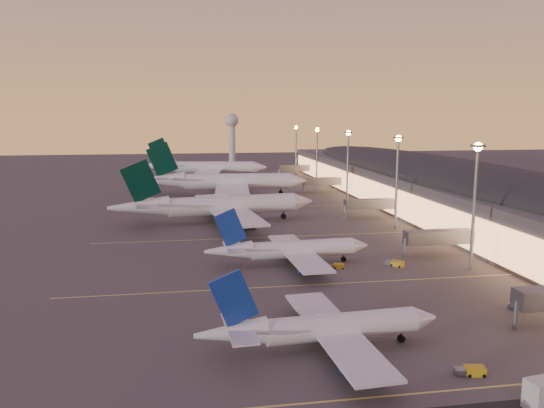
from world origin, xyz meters
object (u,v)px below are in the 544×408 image
Objects in this scene: baggage_tug_b at (520,305)px; baggage_tug_d at (395,263)px; airliner_wide_mid at (223,182)px; baggage_tug_c at (337,266)px; airliner_wide_far at (204,167)px; radar_tower at (232,130)px; airliner_narrow_south at (321,328)px; baggage_tug_a at (471,371)px; airliner_wide_near at (216,206)px; airliner_narrow_north at (289,250)px.

baggage_tug_b is 1.09× the size of baggage_tug_d.
airliner_wide_mid is 106.41m from baggage_tug_c.
radar_tower reaches higher than airliner_wide_far.
airliner_wide_far reaches higher than baggage_tug_d.
airliner_narrow_south is 8.71× the size of baggage_tug_d.
radar_tower is at bearing 88.47° from airliner_wide_mid.
baggage_tug_a is (2.28, -301.91, -21.38)m from radar_tower.
baggage_tug_b is at bearing -67.00° from airliner_wide_near.
baggage_tug_d is at bearing -63.25° from airliner_wide_near.
baggage_tug_b is at bearing -67.86° from airliner_wide_far.
baggage_tug_b is at bearing -17.02° from baggage_tug_d.
airliner_wide_far is 214.50m from baggage_tug_a.
airliner_wide_far is (-4.99, 61.32, -0.24)m from airliner_wide_mid.
airliner_wide_near is 115.14m from airliner_wide_far.
airliner_wide_mid reaches higher than baggage_tug_b.
radar_tower reaches higher than baggage_tug_a.
airliner_wide_near is at bearing 114.08° from baggage_tug_a.
airliner_narrow_north is 9.36× the size of baggage_tug_a.
radar_tower is 8.38× the size of baggage_tug_d.
airliner_wide_far is 198.33m from baggage_tug_b.
radar_tower is at bearing 106.08° from baggage_tug_c.
airliner_narrow_north is 0.58× the size of airliner_wide_near.
airliner_narrow_south reaches higher than baggage_tug_c.
baggage_tug_a reaches higher than baggage_tug_c.
airliner_wide_mid is 152.03m from radar_tower.
airliner_wide_near is at bearing 102.01° from airliner_narrow_north.
baggage_tug_a is (19.38, -151.73, -4.99)m from airliner_wide_mid.
airliner_wide_far is 16.37× the size of baggage_tug_d.
baggage_tug_b is at bearing -85.48° from radar_tower.
radar_tower reaches higher than airliner_narrow_south.
radar_tower is (17.10, 150.18, 16.40)m from airliner_wide_mid.
airliner_wide_near is 17.16× the size of baggage_tug_c.
baggage_tug_a is at bearing -74.27° from airliner_wide_far.
baggage_tug_a is 46.78m from baggage_tug_c.
airliner_wide_near is 62.12m from baggage_tug_d.
baggage_tug_b is 28.73m from baggage_tug_d.
airliner_narrow_north is 9.11× the size of baggage_tug_d.
baggage_tug_b is (20.04, 19.82, 0.05)m from baggage_tug_a.
airliner_wide_mid is 17.16× the size of baggage_tug_d.
baggage_tug_a is at bearing -152.25° from baggage_tug_b.
airliner_narrow_south is 41.29m from airliner_narrow_north.
baggage_tug_a is 47.38m from baggage_tug_d.
baggage_tug_a is (12.66, -50.73, -2.78)m from airliner_narrow_north.
airliner_wide_far is at bearing 91.21° from airliner_narrow_north.
baggage_tug_b reaches higher than baggage_tug_d.
airliner_wide_far is 15.04× the size of baggage_tug_b.
radar_tower reaches higher than airliner_wide_near.
airliner_wide_mid is at bearing 115.01° from baggage_tug_c.
radar_tower reaches higher than baggage_tug_c.
airliner_narrow_north is at bearing -76.67° from airliner_wide_far.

